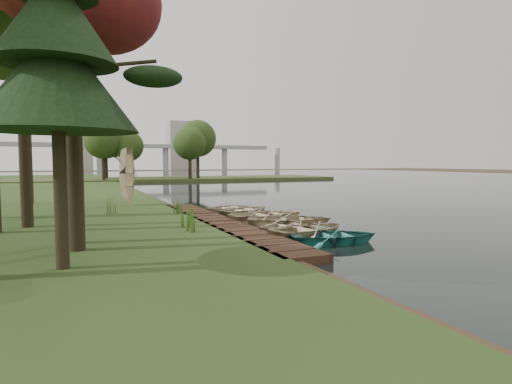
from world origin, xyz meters
name	(u,v)px	position (x,y,z in m)	size (l,w,h in m)	color
ground	(252,225)	(0.00, 0.00, 0.00)	(300.00, 300.00, 0.00)	#3D2F1D
water	(422,187)	(30.00, 20.00, 0.03)	(130.00, 200.00, 0.05)	black
boardwalk	(219,224)	(-1.60, 0.00, 0.15)	(1.60, 16.00, 0.30)	#382215
peninsula	(178,179)	(8.00, 50.00, 0.23)	(50.00, 14.00, 0.45)	#3B471F
far_trees	(157,140)	(4.67, 50.00, 6.43)	(45.60, 5.60, 8.80)	black
bridge	(141,149)	(12.31, 120.00, 7.08)	(95.90, 4.00, 8.60)	#A5A5A0
building_a	(182,146)	(30.00, 140.00, 9.00)	(10.00, 8.00, 18.00)	#A5A5A0
building_b	(80,153)	(-5.00, 145.00, 6.00)	(8.00, 8.00, 12.00)	#A5A5A0
rowboat_0	(334,234)	(0.89, -5.47, 0.38)	(2.31, 3.23, 0.67)	teal
rowboat_1	(311,227)	(0.84, -3.95, 0.42)	(2.55, 3.57, 0.74)	beige
rowboat_2	(293,224)	(0.72, -2.73, 0.38)	(2.29, 3.20, 0.66)	beige
rowboat_3	(289,218)	(1.22, -1.40, 0.44)	(2.72, 3.81, 0.79)	beige
rowboat_4	(268,213)	(1.08, 0.49, 0.45)	(2.77, 3.87, 0.80)	beige
rowboat_5	(260,212)	(1.23, 1.80, 0.37)	(2.23, 3.13, 0.65)	beige
rowboat_6	(246,209)	(1.02, 3.27, 0.40)	(2.43, 3.41, 0.71)	beige
rowboat_7	(231,206)	(0.77, 5.03, 0.37)	(2.20, 3.08, 0.64)	beige
stored_rowboat	(129,199)	(-4.45, 9.01, 0.67)	(2.52, 3.53, 0.73)	beige
tree_6	(25,54)	(-10.17, 12.51, 9.68)	(5.21, 5.21, 11.66)	black
pine_tree	(56,46)	(-7.90, -6.72, 5.72)	(3.80, 3.80, 8.48)	black
reeds_0	(191,219)	(-3.52, -2.50, 0.81)	(0.60, 0.60, 1.01)	#3F661E
reeds_1	(186,216)	(-3.41, -1.21, 0.75)	(0.60, 0.60, 0.90)	#3F661E
reeds_2	(112,205)	(-5.81, 4.70, 0.74)	(0.60, 0.60, 0.88)	#3F661E
reeds_3	(179,205)	(-2.62, 3.58, 0.73)	(0.60, 0.60, 0.86)	#3F661E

